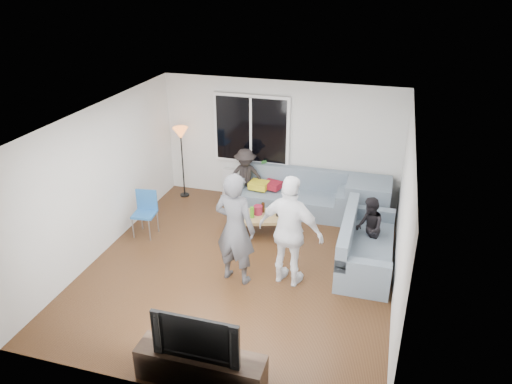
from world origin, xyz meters
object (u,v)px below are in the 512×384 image
(side_chair, at_px, (144,215))
(spectator_right, at_px, (369,228))
(sofa_back_section, at_px, (290,192))
(spectator_back, at_px, (245,177))
(player_right, at_px, (290,232))
(tv_console, at_px, (201,367))
(player_left, at_px, (235,229))
(coffee_table, at_px, (259,225))
(floor_lamp, at_px, (183,163))
(television, at_px, (199,333))
(sofa_right_section, at_px, (367,242))

(side_chair, xyz_separation_m, spectator_right, (4.07, 0.41, 0.13))
(sofa_back_section, xyz_separation_m, spectator_back, (-0.96, 0.03, 0.20))
(player_right, bearing_deg, tv_console, 89.06)
(player_right, bearing_deg, player_left, 23.83)
(sofa_back_section, bearing_deg, player_left, -96.76)
(player_left, distance_m, spectator_right, 2.40)
(coffee_table, distance_m, tv_console, 3.67)
(side_chair, bearing_deg, floor_lamp, 82.87)
(spectator_back, bearing_deg, player_left, -94.20)
(spectator_back, bearing_deg, coffee_table, -79.81)
(coffee_table, bearing_deg, tv_console, -85.33)
(player_left, bearing_deg, sofa_back_section, -86.28)
(player_left, xyz_separation_m, tv_console, (0.26, -2.16, -0.71))
(sofa_back_section, bearing_deg, tv_console, -90.57)
(player_left, bearing_deg, tv_console, 107.37)
(spectator_right, bearing_deg, spectator_back, -129.78)
(spectator_back, distance_m, television, 4.89)
(player_left, bearing_deg, side_chair, -12.35)
(floor_lamp, distance_m, player_right, 3.86)
(side_chair, relative_size, television, 0.80)
(floor_lamp, bearing_deg, side_chair, -90.00)
(player_left, bearing_deg, spectator_back, -65.64)
(side_chair, distance_m, floor_lamp, 1.83)
(coffee_table, bearing_deg, spectator_back, 118.27)
(sofa_back_section, relative_size, player_right, 1.25)
(sofa_right_section, relative_size, spectator_right, 1.79)
(side_chair, bearing_deg, player_left, -29.97)
(sofa_right_section, distance_m, tv_console, 3.64)
(sofa_right_section, bearing_deg, television, 151.58)
(player_left, height_order, television, player_left)
(sofa_right_section, height_order, spectator_right, spectator_right)
(sofa_back_section, distance_m, tv_console, 4.77)
(spectator_back, bearing_deg, television, -97.31)
(floor_lamp, height_order, television, floor_lamp)
(spectator_right, bearing_deg, coffee_table, -108.62)
(spectator_back, bearing_deg, player_right, -76.95)
(side_chair, height_order, player_left, player_left)
(sofa_back_section, height_order, sofa_right_section, same)
(television, bearing_deg, sofa_right_section, 61.58)
(sofa_back_section, relative_size, sofa_right_section, 1.15)
(television, bearing_deg, side_chair, 127.63)
(spectator_right, distance_m, tv_console, 3.87)
(sofa_right_section, xyz_separation_m, tv_console, (-1.73, -3.19, -0.20))
(spectator_back, xyz_separation_m, television, (0.91, -4.80, 0.12))
(sofa_back_section, distance_m, coffee_table, 1.19)
(sofa_right_section, bearing_deg, spectator_right, 0.00)
(player_right, xyz_separation_m, television, (-0.58, -2.32, -0.17))
(player_left, relative_size, spectator_right, 1.67)
(coffee_table, xyz_separation_m, spectator_right, (2.03, -0.21, 0.36))
(player_right, distance_m, spectator_right, 1.64)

